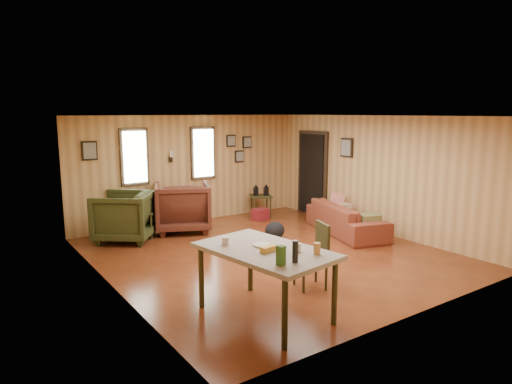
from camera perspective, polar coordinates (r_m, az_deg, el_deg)
room at (r=8.15m, az=1.48°, el=1.07°), size 5.54×6.04×2.44m
sofa at (r=9.52m, az=11.23°, el=-2.65°), size 1.22×2.23×0.84m
recliner_brown at (r=9.62m, az=-9.16°, el=-1.56°), size 1.42×1.38×1.13m
recliner_green at (r=9.15m, az=-16.14°, el=-2.66°), size 1.39×1.40×1.06m
end_table at (r=9.32m, az=-14.38°, el=-3.39°), size 0.63×0.60×0.65m
side_table at (r=10.89m, az=0.62°, el=-0.31°), size 0.63×0.63×0.77m
cooler at (r=10.57m, az=0.57°, el=-2.80°), size 0.41×0.33×0.26m
backpack at (r=8.94m, az=2.35°, el=-4.87°), size 0.43×0.33×0.36m
sofa_pillows at (r=9.54m, az=12.12°, el=-2.17°), size 0.88×1.65×0.34m
dining_table at (r=5.51m, az=1.25°, el=-7.88°), size 1.25×1.80×1.10m
dining_chair at (r=6.54m, az=7.41°, el=-7.40°), size 0.53×0.53×0.93m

